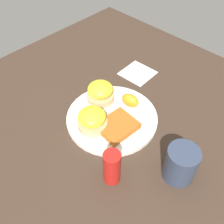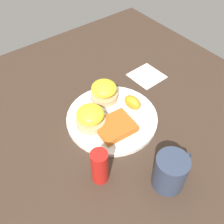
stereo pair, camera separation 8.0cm
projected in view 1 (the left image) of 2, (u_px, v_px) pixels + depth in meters
name	position (u px, v px, depth m)	size (l,w,h in m)	color
ground_plane	(112.00, 119.00, 0.83)	(1.10, 1.10, 0.00)	#38281E
plate	(112.00, 118.00, 0.82)	(0.28, 0.28, 0.01)	silver
sandwich_benedict_left	(100.00, 92.00, 0.85)	(0.09, 0.09, 0.07)	tan
sandwich_benedict_right	(92.00, 119.00, 0.77)	(0.09, 0.09, 0.07)	tan
hashbrown_patty	(117.00, 126.00, 0.78)	(0.11, 0.09, 0.02)	#AA561C
orange_wedge	(130.00, 100.00, 0.83)	(0.06, 0.04, 0.04)	orange
fork	(126.00, 117.00, 0.81)	(0.09, 0.21, 0.00)	silver
cup	(181.00, 163.00, 0.66)	(0.11, 0.08, 0.10)	#2D384C
napkin	(138.00, 73.00, 0.98)	(0.11, 0.11, 0.00)	white
condiment_bottle	(112.00, 167.00, 0.65)	(0.04, 0.04, 0.11)	#B21914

